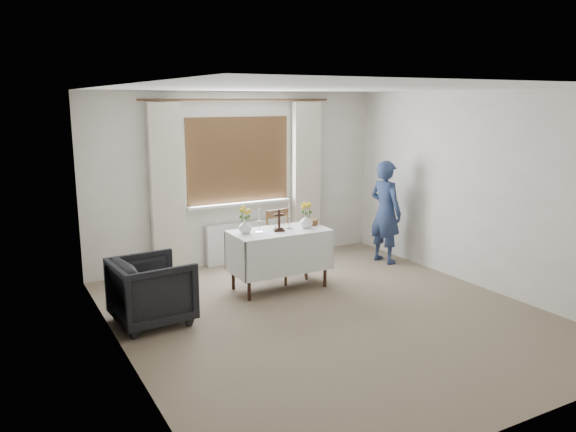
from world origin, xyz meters
The scene contains 12 objects.
ground centered at (0.00, 0.00, 0.00)m, with size 5.00×5.00×0.00m, color gray.
altar_table centered at (-0.06, 1.10, 0.38)m, with size 1.24×0.64×0.76m, color silver.
wooden_chair centered at (0.20, 1.37, 0.47)m, with size 0.44×0.44×0.94m, color #543A1D, non-canonical shape.
armchair centered at (-1.80, 0.75, 0.36)m, with size 0.77×0.80×0.73m, color black.
person centered at (1.87, 1.40, 0.76)m, with size 0.56×0.36×1.52m, color navy.
radiator centered at (0.00, 2.42, 0.30)m, with size 1.10×0.10×0.60m, color silver.
wooden_cross centered at (-0.08, 1.06, 0.90)m, with size 0.13×0.09×0.28m, color black, non-canonical shape.
candlestick_left centered at (-0.33, 1.12, 0.91)m, with size 0.09×0.09×0.30m, color silver, non-canonical shape.
candlestick_right centered at (0.09, 1.10, 0.93)m, with size 0.09×0.09×0.33m, color silver, non-canonical shape.
flower_vase_left centered at (-0.50, 1.16, 0.85)m, with size 0.17×0.17×0.18m, color white.
flower_vase_right centered at (0.30, 1.05, 0.85)m, with size 0.17×0.17×0.18m, color white.
wicker_basket centered at (0.45, 1.19, 0.80)m, with size 0.19×0.19×0.07m, color brown.
Camera 1 is at (-3.29, -5.00, 2.38)m, focal length 35.00 mm.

